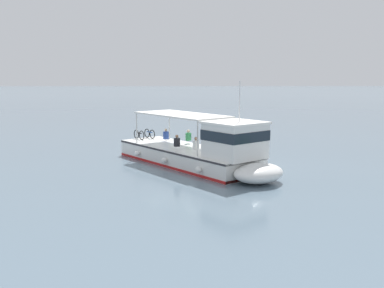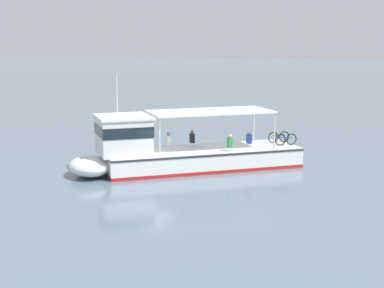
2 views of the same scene
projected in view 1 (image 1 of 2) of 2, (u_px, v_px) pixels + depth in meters
The scene contains 2 objects.
ground_plane at pixel (226, 173), 25.27m from camera, with size 400.00×400.00×0.00m, color slate.
ferry_main at pixel (202, 152), 26.14m from camera, with size 11.97×10.18×5.32m.
Camera 1 is at (24.64, -2.51, 5.64)m, focal length 40.52 mm.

